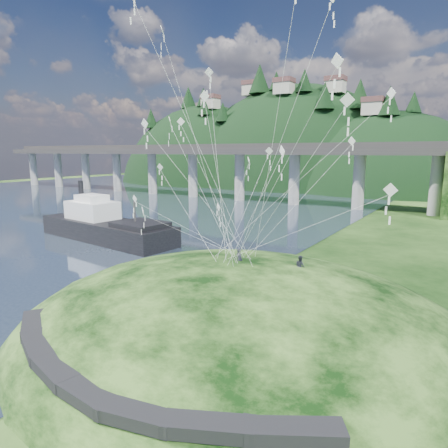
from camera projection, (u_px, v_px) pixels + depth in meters
The scene contains 10 objects.
ground at pixel (142, 316), 31.97m from camera, with size 320.00×320.00×0.00m, color black.
water at pixel (10, 207), 94.98m from camera, with size 240.00×240.00×0.00m, color #2B394F.
grass_hill at pixel (240, 350), 29.66m from camera, with size 36.00×32.00×13.00m.
footpath at pixel (111, 378), 19.56m from camera, with size 22.29×5.84×0.83m.
bridge at pixel (258, 164), 102.32m from camera, with size 160.00×11.00×15.00m.
far_ridge at pixel (281, 204), 157.66m from camera, with size 153.00×70.00×94.50m.
work_barge at pixel (105, 225), 59.40m from camera, with size 24.97×9.10×8.55m.
wooden_dock at pixel (163, 278), 40.17m from camera, with size 13.81×3.05×0.98m.
kite_flyers at pixel (275, 252), 29.33m from camera, with size 5.11×2.34×2.00m.
kite_swarm at pixel (236, 123), 28.44m from camera, with size 21.37×13.89×17.34m.
Camera 1 is at (21.78, -21.82, 13.03)m, focal length 32.00 mm.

